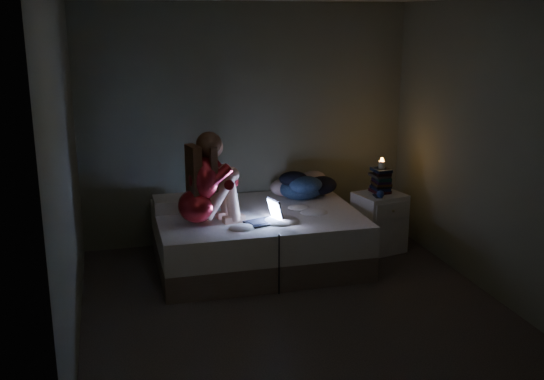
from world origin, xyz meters
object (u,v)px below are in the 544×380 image
object	(u,v)px
candle	(382,163)
nightstand	(379,222)
bed	(257,238)
phone	(375,196)
woman	(196,180)
laptop	(263,212)

from	to	relation	value
candle	nightstand	bearing A→B (deg)	-116.23
bed	nightstand	bearing A→B (deg)	2.62
phone	bed	bearing A→B (deg)	-160.13
woman	nightstand	bearing A→B (deg)	-3.84
bed	laptop	xyz separation A→B (m)	(-0.03, -0.35, 0.39)
candle	bed	bearing A→B (deg)	-175.02
candle	woman	bearing A→B (deg)	-169.65
candle	phone	bearing A→B (deg)	-132.25
woman	phone	size ratio (longest dim) A/B	6.31
bed	nightstand	world-z (taller)	nightstand
nightstand	laptop	bearing A→B (deg)	-176.67
woman	candle	distance (m)	2.05
candle	laptop	bearing A→B (deg)	-161.51
woman	laptop	distance (m)	0.70
candle	phone	world-z (taller)	candle
laptop	phone	distance (m)	1.34
laptop	nightstand	bearing A→B (deg)	-0.14
woman	bed	bearing A→B (deg)	8.65
nightstand	candle	bearing A→B (deg)	50.46
laptop	candle	world-z (taller)	candle
woman	candle	size ratio (longest dim) A/B	11.04
bed	woman	size ratio (longest dim) A/B	2.27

